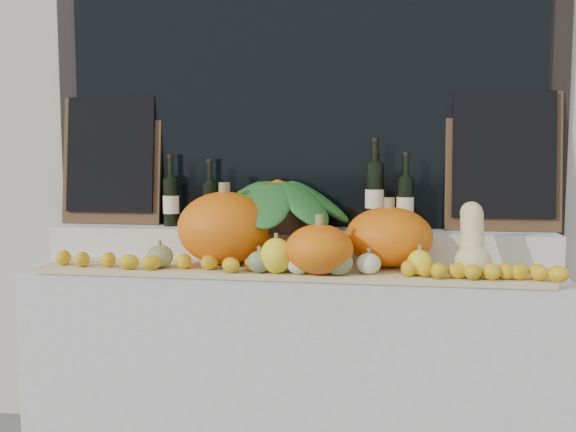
% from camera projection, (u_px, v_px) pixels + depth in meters
% --- Properties ---
extents(display_sill, '(2.30, 0.55, 0.88)m').
position_uv_depth(display_sill, '(291.00, 366.00, 2.86)').
color(display_sill, silver).
rests_on(display_sill, ground).
extents(rear_tier, '(2.30, 0.25, 0.16)m').
position_uv_depth(rear_tier, '(296.00, 246.00, 2.96)').
color(rear_tier, silver).
rests_on(rear_tier, display_sill).
extents(straw_bedding, '(2.10, 0.32, 0.02)m').
position_uv_depth(straw_bedding, '(286.00, 271.00, 2.69)').
color(straw_bedding, tan).
rests_on(straw_bedding, display_sill).
extents(pumpkin_left, '(0.50, 0.50, 0.31)m').
position_uv_depth(pumpkin_left, '(225.00, 228.00, 2.78)').
color(pumpkin_left, orange).
rests_on(pumpkin_left, straw_bedding).
extents(pumpkin_right, '(0.44, 0.44, 0.25)m').
position_uv_depth(pumpkin_right, '(389.00, 237.00, 2.73)').
color(pumpkin_right, orange).
rests_on(pumpkin_right, straw_bedding).
extents(pumpkin_center, '(0.28, 0.28, 0.20)m').
position_uv_depth(pumpkin_center, '(319.00, 249.00, 2.56)').
color(pumpkin_center, orange).
rests_on(pumpkin_center, straw_bedding).
extents(butternut_squash, '(0.14, 0.21, 0.29)m').
position_uv_depth(butternut_squash, '(472.00, 245.00, 2.52)').
color(butternut_squash, '#EFD68D').
rests_on(butternut_squash, straw_bedding).
extents(decorative_gourds, '(1.18, 0.16, 0.17)m').
position_uv_depth(decorative_gourds, '(295.00, 260.00, 2.58)').
color(decorative_gourds, '#335B1B').
rests_on(decorative_gourds, straw_bedding).
extents(lemon_heap, '(2.20, 0.16, 0.06)m').
position_uv_depth(lemon_heap, '(282.00, 265.00, 2.58)').
color(lemon_heap, gold).
rests_on(lemon_heap, straw_bedding).
extents(produce_bowl, '(0.71, 0.71, 0.24)m').
position_uv_depth(produce_bowl, '(278.00, 205.00, 2.94)').
color(produce_bowl, black).
rests_on(produce_bowl, rear_tier).
extents(wine_bottle_far_left, '(0.08, 0.08, 0.34)m').
position_uv_depth(wine_bottle_far_left, '(171.00, 201.00, 3.04)').
color(wine_bottle_far_left, black).
rests_on(wine_bottle_far_left, rear_tier).
extents(wine_bottle_near_left, '(0.08, 0.08, 0.32)m').
position_uv_depth(wine_bottle_near_left, '(210.00, 204.00, 3.01)').
color(wine_bottle_near_left, black).
rests_on(wine_bottle_near_left, rear_tier).
extents(wine_bottle_tall, '(0.08, 0.08, 0.41)m').
position_uv_depth(wine_bottle_tall, '(374.00, 196.00, 2.90)').
color(wine_bottle_tall, black).
rests_on(wine_bottle_tall, rear_tier).
extents(wine_bottle_near_right, '(0.08, 0.08, 0.36)m').
position_uv_depth(wine_bottle_near_right, '(376.00, 201.00, 2.91)').
color(wine_bottle_near_right, black).
rests_on(wine_bottle_near_right, rear_tier).
extents(wine_bottle_far_right, '(0.08, 0.08, 0.35)m').
position_uv_depth(wine_bottle_far_right, '(405.00, 203.00, 2.87)').
color(wine_bottle_far_right, black).
rests_on(wine_bottle_far_right, rear_tier).
extents(chalkboard_left, '(0.50, 0.10, 0.62)m').
position_uv_depth(chalkboard_left, '(111.00, 158.00, 3.12)').
color(chalkboard_left, '#4C331E').
rests_on(chalkboard_left, rear_tier).
extents(chalkboard_right, '(0.50, 0.10, 0.62)m').
position_uv_depth(chalkboard_right, '(503.00, 158.00, 2.84)').
color(chalkboard_right, '#4C331E').
rests_on(chalkboard_right, rear_tier).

